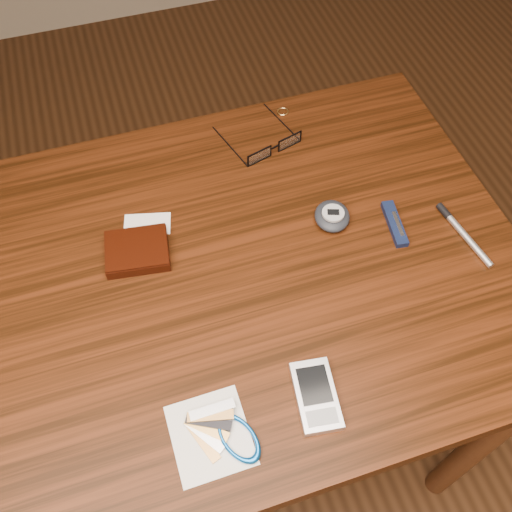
{
  "coord_description": "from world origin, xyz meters",
  "views": [
    {
      "loc": [
        -0.08,
        -0.47,
        1.5
      ],
      "look_at": [
        0.08,
        0.0,
        0.76
      ],
      "focal_mm": 40.0,
      "sensor_mm": 36.0,
      "label": 1
    }
  ],
  "objects_px": {
    "notepad_keys": "(224,435)",
    "eyeglasses": "(272,147)",
    "pda_phone": "(316,396)",
    "pedometer": "(332,216)",
    "pocket_knife": "(395,224)",
    "silver_pen": "(460,230)",
    "wallet_and_card": "(137,250)",
    "desk": "(214,306)"
  },
  "relations": [
    {
      "from": "notepad_keys",
      "to": "eyeglasses",
      "type": "bearing_deg",
      "value": 64.19
    },
    {
      "from": "pda_phone",
      "to": "notepad_keys",
      "type": "xyz_separation_m",
      "value": [
        -0.13,
        -0.01,
        -0.0
      ]
    },
    {
      "from": "pedometer",
      "to": "pocket_knife",
      "type": "height_order",
      "value": "pedometer"
    },
    {
      "from": "eyeglasses",
      "to": "notepad_keys",
      "type": "relative_size",
      "value": 1.19
    },
    {
      "from": "notepad_keys",
      "to": "silver_pen",
      "type": "height_order",
      "value": "notepad_keys"
    },
    {
      "from": "wallet_and_card",
      "to": "silver_pen",
      "type": "distance_m",
      "value": 0.52
    },
    {
      "from": "wallet_and_card",
      "to": "pocket_knife",
      "type": "xyz_separation_m",
      "value": [
        0.41,
        -0.07,
        -0.0
      ]
    },
    {
      "from": "pocket_knife",
      "to": "pda_phone",
      "type": "bearing_deg",
      "value": -134.45
    },
    {
      "from": "wallet_and_card",
      "to": "pocket_knife",
      "type": "bearing_deg",
      "value": -10.13
    },
    {
      "from": "eyeglasses",
      "to": "silver_pen",
      "type": "relative_size",
      "value": 1.08
    },
    {
      "from": "desk",
      "to": "notepad_keys",
      "type": "height_order",
      "value": "notepad_keys"
    },
    {
      "from": "pedometer",
      "to": "pocket_knife",
      "type": "distance_m",
      "value": 0.1
    },
    {
      "from": "pocket_knife",
      "to": "pedometer",
      "type": "bearing_deg",
      "value": 155.73
    },
    {
      "from": "eyeglasses",
      "to": "pedometer",
      "type": "bearing_deg",
      "value": -76.67
    },
    {
      "from": "wallet_and_card",
      "to": "silver_pen",
      "type": "bearing_deg",
      "value": -12.96
    },
    {
      "from": "notepad_keys",
      "to": "silver_pen",
      "type": "relative_size",
      "value": 0.91
    },
    {
      "from": "wallet_and_card",
      "to": "pda_phone",
      "type": "bearing_deg",
      "value": -59.26
    },
    {
      "from": "pedometer",
      "to": "silver_pen",
      "type": "height_order",
      "value": "pedometer"
    },
    {
      "from": "eyeglasses",
      "to": "pedometer",
      "type": "distance_m",
      "value": 0.19
    },
    {
      "from": "eyeglasses",
      "to": "silver_pen",
      "type": "bearing_deg",
      "value": -48.78
    },
    {
      "from": "desk",
      "to": "pocket_knife",
      "type": "distance_m",
      "value": 0.33
    },
    {
      "from": "eyeglasses",
      "to": "silver_pen",
      "type": "height_order",
      "value": "eyeglasses"
    },
    {
      "from": "wallet_and_card",
      "to": "pedometer",
      "type": "height_order",
      "value": "pedometer"
    },
    {
      "from": "notepad_keys",
      "to": "pocket_knife",
      "type": "bearing_deg",
      "value": 34.07
    },
    {
      "from": "pocket_knife",
      "to": "eyeglasses",
      "type": "bearing_deg",
      "value": 121.55
    },
    {
      "from": "silver_pen",
      "to": "pedometer",
      "type": "bearing_deg",
      "value": 155.73
    },
    {
      "from": "eyeglasses",
      "to": "pocket_knife",
      "type": "height_order",
      "value": "eyeglasses"
    },
    {
      "from": "desk",
      "to": "wallet_and_card",
      "type": "distance_m",
      "value": 0.17
    },
    {
      "from": "pedometer",
      "to": "desk",
      "type": "bearing_deg",
      "value": -169.75
    },
    {
      "from": "pda_phone",
      "to": "pocket_knife",
      "type": "bearing_deg",
      "value": 45.55
    },
    {
      "from": "pocket_knife",
      "to": "silver_pen",
      "type": "bearing_deg",
      "value": -24.27
    },
    {
      "from": "pedometer",
      "to": "pocket_knife",
      "type": "relative_size",
      "value": 0.89
    },
    {
      "from": "desk",
      "to": "eyeglasses",
      "type": "bearing_deg",
      "value": 51.21
    },
    {
      "from": "eyeglasses",
      "to": "desk",
      "type": "bearing_deg",
      "value": -128.79
    },
    {
      "from": "silver_pen",
      "to": "notepad_keys",
      "type": "bearing_deg",
      "value": -156.25
    },
    {
      "from": "pocket_knife",
      "to": "desk",
      "type": "bearing_deg",
      "value": 179.51
    },
    {
      "from": "notepad_keys",
      "to": "pda_phone",
      "type": "bearing_deg",
      "value": 4.95
    },
    {
      "from": "notepad_keys",
      "to": "pocket_knife",
      "type": "relative_size",
      "value": 1.35
    },
    {
      "from": "pda_phone",
      "to": "wallet_and_card",
      "type": "bearing_deg",
      "value": 120.74
    },
    {
      "from": "desk",
      "to": "wallet_and_card",
      "type": "bearing_deg",
      "value": 144.41
    },
    {
      "from": "notepad_keys",
      "to": "silver_pen",
      "type": "xyz_separation_m",
      "value": [
        0.46,
        0.2,
        0.0
      ]
    },
    {
      "from": "pocket_knife",
      "to": "silver_pen",
      "type": "relative_size",
      "value": 0.67
    }
  ]
}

